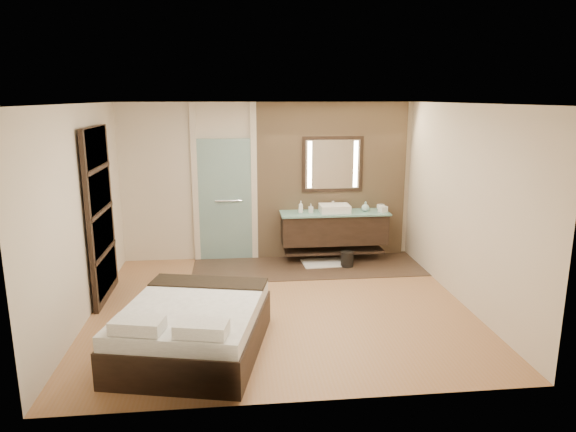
{
  "coord_description": "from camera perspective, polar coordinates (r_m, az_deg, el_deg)",
  "views": [
    {
      "loc": [
        -0.59,
        -6.49,
        2.78
      ],
      "look_at": [
        0.16,
        0.6,
        1.12
      ],
      "focal_mm": 32.0,
      "sensor_mm": 36.0,
      "label": 1
    }
  ],
  "objects": [
    {
      "name": "shoji_partition",
      "position": [
        7.49,
        -20.11,
        0.19
      ],
      "size": [
        0.06,
        1.2,
        2.4
      ],
      "color": "black",
      "rests_on": "floor"
    },
    {
      "name": "tissue_box",
      "position": [
        8.88,
        10.5,
        0.75
      ],
      "size": [
        0.15,
        0.15,
        0.1
      ],
      "primitive_type": "cube",
      "rotation": [
        0.0,
        0.0,
        0.34
      ],
      "color": "silver",
      "rests_on": "vanity"
    },
    {
      "name": "vanity",
      "position": [
        8.85,
        5.13,
        -1.34
      ],
      "size": [
        1.85,
        0.55,
        0.88
      ],
      "color": "black",
      "rests_on": "stone_wall"
    },
    {
      "name": "frosted_door",
      "position": [
        8.85,
        -7.01,
        2.34
      ],
      "size": [
        1.1,
        0.12,
        2.7
      ],
      "color": "#BBEDE6",
      "rests_on": "floor"
    },
    {
      "name": "floor",
      "position": [
        7.08,
        -0.81,
        -10.01
      ],
      "size": [
        5.0,
        5.0,
        0.0
      ],
      "primitive_type": "plane",
      "color": "#A16D43",
      "rests_on": "ground"
    },
    {
      "name": "soap_bottle_a",
      "position": [
        8.65,
        1.43,
        1.02
      ],
      "size": [
        0.1,
        0.1,
        0.21
      ],
      "primitive_type": "imported",
      "rotation": [
        0.0,
        0.0,
        0.22
      ],
      "color": "white",
      "rests_on": "vanity"
    },
    {
      "name": "tile_strip",
      "position": [
        8.63,
        2.19,
        -5.65
      ],
      "size": [
        3.8,
        1.3,
        0.01
      ],
      "primitive_type": "cube",
      "color": "#3C2A20",
      "rests_on": "floor"
    },
    {
      "name": "bed",
      "position": [
        5.91,
        -10.5,
        -12.09
      ],
      "size": [
        1.81,
        2.09,
        0.7
      ],
      "rotation": [
        0.0,
        0.0,
        -0.22
      ],
      "color": "black",
      "rests_on": "floor"
    },
    {
      "name": "bath_mat",
      "position": [
        8.8,
        3.99,
        -5.22
      ],
      "size": [
        0.75,
        0.55,
        0.02
      ],
      "primitive_type": "cube",
      "rotation": [
        0.0,
        0.0,
        0.06
      ],
      "color": "white",
      "rests_on": "floor"
    },
    {
      "name": "soap_bottle_b",
      "position": [
        8.68,
        2.56,
        0.86
      ],
      "size": [
        0.08,
        0.08,
        0.16
      ],
      "primitive_type": "imported",
      "rotation": [
        0.0,
        0.0,
        0.08
      ],
      "color": "#B2B2B2",
      "rests_on": "vanity"
    },
    {
      "name": "mirror_unit",
      "position": [
        8.88,
        4.98,
        5.74
      ],
      "size": [
        1.06,
        0.04,
        0.96
      ],
      "color": "black",
      "rests_on": "stone_wall"
    },
    {
      "name": "stone_wall",
      "position": [
        8.98,
        4.87,
        3.89
      ],
      "size": [
        2.6,
        0.08,
        2.7
      ],
      "primitive_type": "cube",
      "color": "tan",
      "rests_on": "floor"
    },
    {
      "name": "waste_bin",
      "position": [
        8.65,
        6.58,
        -4.81
      ],
      "size": [
        0.27,
        0.27,
        0.26
      ],
      "primitive_type": "cylinder",
      "rotation": [
        0.0,
        0.0,
        0.39
      ],
      "color": "black",
      "rests_on": "floor"
    },
    {
      "name": "cup",
      "position": [
        9.0,
        10.26,
        0.95
      ],
      "size": [
        0.18,
        0.18,
        0.1
      ],
      "primitive_type": "imported",
      "rotation": [
        0.0,
        0.0,
        0.44
      ],
      "color": "silver",
      "rests_on": "vanity"
    },
    {
      "name": "soap_bottle_c",
      "position": [
        8.88,
        8.61,
        1.06
      ],
      "size": [
        0.15,
        0.15,
        0.17
      ],
      "primitive_type": "imported",
      "rotation": [
        0.0,
        0.0,
        0.14
      ],
      "color": "#A5CFCD",
      "rests_on": "vanity"
    }
  ]
}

